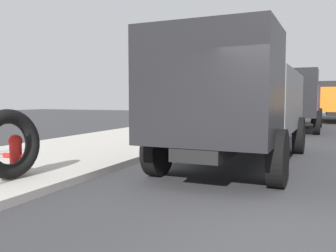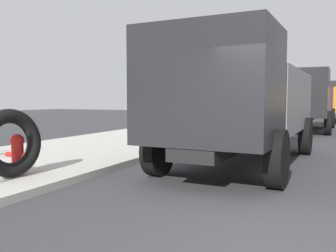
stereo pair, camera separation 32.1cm
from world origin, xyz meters
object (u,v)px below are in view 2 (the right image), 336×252
object	(u,v)px
fire_hydrant	(18,153)
dump_truck_blue	(304,99)
loose_tire	(11,143)
dump_truck_gray	(242,101)

from	to	relation	value
fire_hydrant	dump_truck_blue	distance (m)	15.33
loose_tire	fire_hydrant	bearing A→B (deg)	28.45
fire_hydrant	loose_tire	distance (m)	0.44
dump_truck_gray	fire_hydrant	bearing A→B (deg)	135.74
fire_hydrant	dump_truck_gray	size ratio (longest dim) A/B	0.11
fire_hydrant	dump_truck_gray	distance (m)	5.31
fire_hydrant	dump_truck_gray	world-z (taller)	dump_truck_gray
fire_hydrant	dump_truck_blue	xyz separation A→B (m)	(14.70, -4.20, 1.03)
loose_tire	dump_truck_blue	size ratio (longest dim) A/B	0.19
fire_hydrant	loose_tire	world-z (taller)	loose_tire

